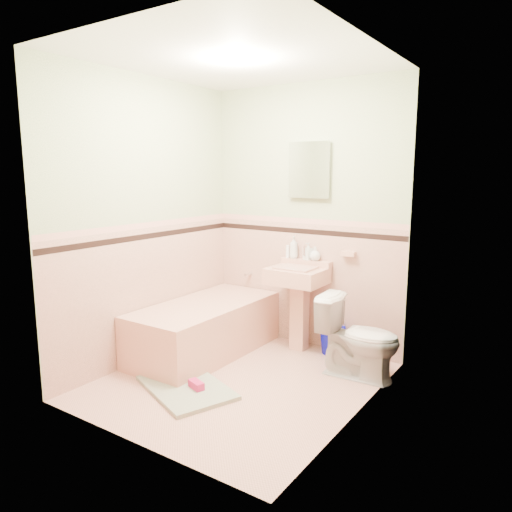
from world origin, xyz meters
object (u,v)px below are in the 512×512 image
Objects in this scene: bucket at (333,340)px; shoe at (196,385)px; medicine_cabinet at (309,170)px; sink at (296,310)px; soap_bottle_left at (294,247)px; soap_bottle_right at (315,254)px; bathtub at (205,330)px; soap_bottle_mid at (308,251)px; toilet at (359,338)px.

bucket reaches higher than shoe.
medicine_cabinet is 3.54× the size of shoe.
soap_bottle_left is (-0.14, 0.18, 0.56)m from sink.
soap_bottle_right is at bearing 0.00° from soap_bottle_left.
soap_bottle_left is at bearing 127.66° from sink.
soap_bottle_right reaches higher than bathtub.
shoe is at bearing -102.19° from soap_bottle_right.
soap_bottle_mid is 0.08m from soap_bottle_right.
soap_bottle_mid is 0.24× the size of toilet.
bathtub is 0.84m from shoe.
soap_bottle_right is at bearing 168.25° from bucket.
medicine_cabinet is at bearing 101.23° from shoe.
bathtub is 1.20m from bucket.
toilet is (0.70, -0.41, -0.60)m from soap_bottle_mid.
sink is 0.57m from soap_bottle_mid.
bucket is (0.30, -0.05, -0.81)m from soap_bottle_mid.
soap_bottle_left is at bearing 174.08° from bucket.
toilet is at bearing 11.96° from bathtub.
medicine_cabinet reaches higher than shoe.
bathtub is 2.22× the size of toilet.
soap_bottle_mid reaches higher than toilet.
bucket is (0.32, -0.08, -1.57)m from medicine_cabinet.
sink is 1.18× the size of toilet.
soap_bottle_left reaches higher than bathtub.
soap_bottle_mid reaches higher than bucket.
toilet reaches higher than shoe.
shoe is at bearing -99.75° from sink.
bucket is at bearing -5.92° from soap_bottle_left.
bucket is at bearing 33.47° from bathtub.
soap_bottle_right is at bearing 42.60° from bathtub.
shoe is (-0.21, -1.41, -1.64)m from medicine_cabinet.
shoe is (0.47, -0.67, -0.16)m from bathtub.
medicine_cabinet reaches higher than bathtub.
soap_bottle_mid reaches higher than shoe.
sink reaches higher than toilet.
bathtub is 10.39× the size of shoe.
soap_bottle_right is 0.83m from bucket.
soap_bottle_left is at bearing 180.00° from soap_bottle_right.
shoe is (-0.93, -0.97, -0.28)m from toilet.
shoe is at bearing -54.97° from bathtub.
soap_bottle_right is 0.91× the size of shoe.
soap_bottle_right is 0.19× the size of toilet.
soap_bottle_right is 0.52× the size of bucket.
soap_bottle_left is at bearing 180.00° from soap_bottle_mid.
toilet is at bearing -25.76° from soap_bottle_left.
bucket is at bearing -8.93° from soap_bottle_mid.
sink is 0.61m from soap_bottle_left.
medicine_cabinet reaches higher than sink.
toilet reaches higher than bathtub.
toilet is at bearing -30.57° from soap_bottle_mid.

